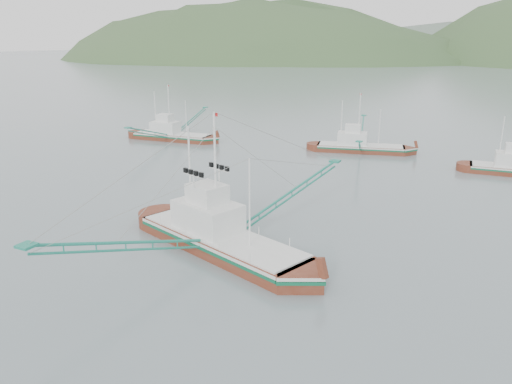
% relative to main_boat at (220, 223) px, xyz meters
% --- Properties ---
extents(ground, '(1200.00, 1200.00, 0.00)m').
position_rel_main_boat_xyz_m(ground, '(0.14, 0.24, -2.37)').
color(ground, slate).
rests_on(ground, ground).
extents(main_boat, '(16.83, 28.62, 11.96)m').
position_rel_main_boat_xyz_m(main_boat, '(0.00, 0.00, 0.00)').
color(main_boat, '#612514').
rests_on(main_boat, ground).
extents(bg_boat_far, '(13.31, 22.97, 9.43)m').
position_rel_main_boat_xyz_m(bg_boat_far, '(0.45, 41.02, -0.68)').
color(bg_boat_far, '#612514').
rests_on(bg_boat_far, ground).
extents(bg_boat_left, '(13.71, 24.36, 9.88)m').
position_rel_main_boat_xyz_m(bg_boat_left, '(-30.41, 36.16, -1.01)').
color(bg_boat_left, '#612514').
rests_on(bg_boat_left, ground).
extents(headland_left, '(448.00, 308.00, 210.00)m').
position_rel_main_boat_xyz_m(headland_left, '(-179.86, 360.24, -2.37)').
color(headland_left, '#36532B').
rests_on(headland_left, ground).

